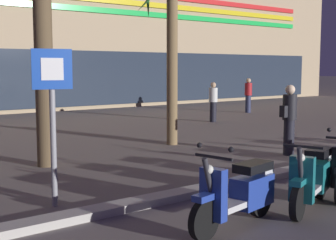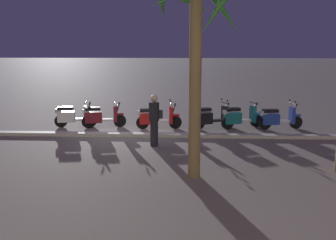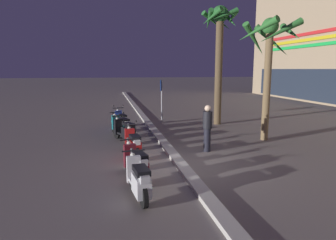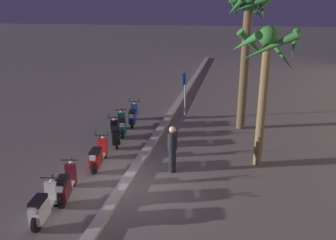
% 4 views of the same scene
% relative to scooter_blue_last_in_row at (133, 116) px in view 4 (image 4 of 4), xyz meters
% --- Properties ---
extents(ground_plane, '(200.00, 200.00, 0.00)m').
position_rel_scooter_blue_last_in_row_xyz_m(ground_plane, '(5.98, 1.61, -0.45)').
color(ground_plane, slate).
extents(curb_strip, '(60.00, 0.36, 0.12)m').
position_rel_scooter_blue_last_in_row_xyz_m(curb_strip, '(5.98, 1.52, -0.39)').
color(curb_strip, '#BCB7AD').
rests_on(curb_strip, ground).
extents(scooter_blue_last_in_row, '(1.81, 0.66, 1.17)m').
position_rel_scooter_blue_last_in_row_xyz_m(scooter_blue_last_in_row, '(0.00, 0.00, 0.00)').
color(scooter_blue_last_in_row, black).
rests_on(scooter_blue_last_in_row, ground).
extents(scooter_teal_mid_centre, '(1.75, 0.87, 1.04)m').
position_rel_scooter_blue_last_in_row_xyz_m(scooter_teal_mid_centre, '(1.51, -0.07, 0.01)').
color(scooter_teal_mid_centre, black).
rests_on(scooter_teal_mid_centre, ground).
extents(scooter_black_far_back, '(1.75, 0.91, 1.17)m').
position_rel_scooter_blue_last_in_row_xyz_m(scooter_black_far_back, '(2.67, 0.03, 0.01)').
color(scooter_black_far_back, black).
rests_on(scooter_black_far_back, ground).
extents(scooter_red_tail_end, '(1.84, 0.58, 1.17)m').
position_rel_scooter_blue_last_in_row_xyz_m(scooter_red_tail_end, '(4.88, 0.17, 0.00)').
color(scooter_red_tail_end, black).
rests_on(scooter_red_tail_end, ground).
extents(scooter_maroon_second_in_line, '(1.78, 0.68, 1.04)m').
position_rel_scooter_blue_last_in_row_xyz_m(scooter_maroon_second_in_line, '(7.13, 0.05, 0.01)').
color(scooter_maroon_second_in_line, black).
rests_on(scooter_maroon_second_in_line, ground).
extents(scooter_white_mid_front, '(1.72, 0.58, 1.04)m').
position_rel_scooter_blue_last_in_row_xyz_m(scooter_white_mid_front, '(8.30, -0.01, 0.01)').
color(scooter_white_mid_front, black).
rests_on(scooter_white_mid_front, ground).
extents(crossing_sign, '(0.59, 0.18, 2.40)m').
position_rel_scooter_blue_last_in_row_xyz_m(crossing_sign, '(-1.63, 2.34, 1.06)').
color(crossing_sign, '#939399').
rests_on(crossing_sign, ground).
extents(palm_tree_by_mall_entrance, '(2.38, 2.45, 5.03)m').
position_rel_scooter_blue_last_in_row_xyz_m(palm_tree_by_mall_entrance, '(3.45, 5.90, 3.38)').
color(palm_tree_by_mall_entrance, olive).
rests_on(palm_tree_by_mall_entrance, ground).
extents(palm_tree_mid_walkway, '(1.97, 2.03, 6.25)m').
position_rel_scooter_blue_last_in_row_xyz_m(palm_tree_mid_walkway, '(-0.52, 5.26, 4.17)').
color(palm_tree_mid_walkway, brown).
rests_on(palm_tree_mid_walkway, ground).
extents(pedestrian_window_shopping, '(0.45, 0.34, 1.72)m').
position_rel_scooter_blue_last_in_row_xyz_m(pedestrian_window_shopping, '(4.69, 2.88, 0.47)').
color(pedestrian_window_shopping, black).
rests_on(pedestrian_window_shopping, ground).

